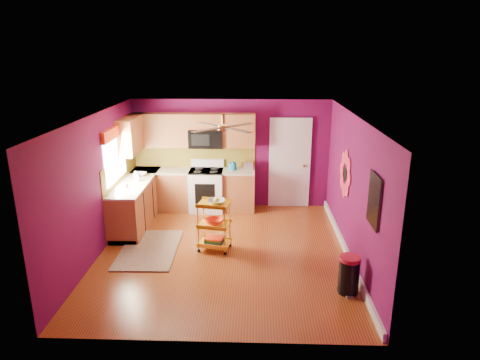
{
  "coord_description": "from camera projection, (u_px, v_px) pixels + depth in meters",
  "views": [
    {
      "loc": [
        0.54,
        -7.09,
        3.59
      ],
      "look_at": [
        0.28,
        0.4,
        1.27
      ],
      "focal_mm": 32.0,
      "sensor_mm": 36.0,
      "label": 1
    }
  ],
  "objects": [
    {
      "name": "trash_can",
      "position": [
        349.0,
        275.0,
        6.48
      ],
      "size": [
        0.38,
        0.38,
        0.6
      ],
      "color": "black",
      "rests_on": "ground"
    },
    {
      "name": "soap_bottle_b",
      "position": [
        135.0,
        175.0,
        9.06
      ],
      "size": [
        0.13,
        0.13,
        0.16
      ],
      "primitive_type": "imported",
      "color": "white",
      "rests_on": "lower_cabinets"
    },
    {
      "name": "left_window",
      "position": [
        115.0,
        146.0,
        8.41
      ],
      "size": [
        0.08,
        1.35,
        1.08
      ],
      "color": "white",
      "rests_on": "ground"
    },
    {
      "name": "shag_rug",
      "position": [
        149.0,
        249.0,
        7.94
      ],
      "size": [
        1.06,
        1.69,
        0.02
      ],
      "primitive_type": "cube",
      "rotation": [
        0.0,
        0.0,
        0.02
      ],
      "color": "black",
      "rests_on": "ground"
    },
    {
      "name": "teal_kettle",
      "position": [
        233.0,
        166.0,
        9.69
      ],
      "size": [
        0.18,
        0.18,
        0.21
      ],
      "color": "#146B96",
      "rests_on": "lower_cabinets"
    },
    {
      "name": "electric_range",
      "position": [
        207.0,
        190.0,
        9.8
      ],
      "size": [
        0.76,
        0.66,
        1.13
      ],
      "color": "white",
      "rests_on": "ground"
    },
    {
      "name": "soap_bottle_a",
      "position": [
        137.0,
        177.0,
        8.84
      ],
      "size": [
        0.09,
        0.09,
        0.2
      ],
      "primitive_type": "imported",
      "color": "#EA3F72",
      "rests_on": "lower_cabinets"
    },
    {
      "name": "toaster",
      "position": [
        248.0,
        166.0,
        9.71
      ],
      "size": [
        0.22,
        0.15,
        0.18
      ],
      "primitive_type": "cube",
      "color": "beige",
      "rests_on": "lower_cabinets"
    },
    {
      "name": "rolling_cart",
      "position": [
        215.0,
        223.0,
        7.81
      ],
      "size": [
        0.63,
        0.51,
        1.02
      ],
      "color": "yellow",
      "rests_on": "ground"
    },
    {
      "name": "lower_cabinets",
      "position": [
        169.0,
        196.0,
        9.5
      ],
      "size": [
        2.81,
        2.31,
        0.94
      ],
      "color": "brown",
      "rests_on": "ground"
    },
    {
      "name": "ground",
      "position": [
        224.0,
        252.0,
        7.85
      ],
      "size": [
        5.0,
        5.0,
        0.0
      ],
      "primitive_type": "plane",
      "color": "#6C2F10",
      "rests_on": "ground"
    },
    {
      "name": "panel_door",
      "position": [
        290.0,
        164.0,
        9.85
      ],
      "size": [
        0.95,
        0.11,
        2.15
      ],
      "color": "white",
      "rests_on": "ground"
    },
    {
      "name": "counter_dish",
      "position": [
        141.0,
        174.0,
        9.25
      ],
      "size": [
        0.27,
        0.27,
        0.07
      ],
      "primitive_type": "imported",
      "color": "white",
      "rests_on": "lower_cabinets"
    },
    {
      "name": "room_envelope",
      "position": [
        225.0,
        167.0,
        7.36
      ],
      "size": [
        4.54,
        5.04,
        2.52
      ],
      "color": "#5F0A44",
      "rests_on": "ground"
    },
    {
      "name": "upper_cabinetry",
      "position": [
        174.0,
        133.0,
        9.43
      ],
      "size": [
        2.8,
        2.3,
        1.26
      ],
      "color": "brown",
      "rests_on": "ground"
    },
    {
      "name": "ceiling_fan",
      "position": [
        223.0,
        127.0,
        7.36
      ],
      "size": [
        1.01,
        1.01,
        0.26
      ],
      "color": "#BF8C3F",
      "rests_on": "ground"
    },
    {
      "name": "right_wall_art",
      "position": [
        357.0,
        184.0,
        7.02
      ],
      "size": [
        0.04,
        2.74,
        1.04
      ],
      "color": "black",
      "rests_on": "ground"
    },
    {
      "name": "counter_cup",
      "position": [
        125.0,
        185.0,
        8.47
      ],
      "size": [
        0.12,
        0.12,
        0.1
      ],
      "primitive_type": "imported",
      "color": "white",
      "rests_on": "lower_cabinets"
    }
  ]
}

